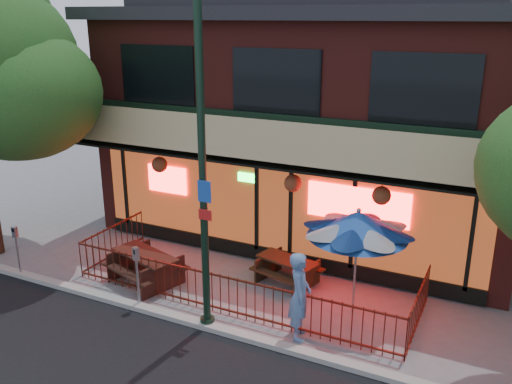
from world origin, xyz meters
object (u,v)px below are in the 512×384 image
Objects in this scene: pedestrian at (300,296)px; parking_meter_near at (137,267)px; picnic_table_left at (146,263)px; parking_meter_far at (16,243)px; street_light at (203,191)px; patio_umbrella at (358,224)px; picnic_table_right at (287,267)px.

pedestrian is 1.27× the size of parking_meter_near.
parking_meter_near reaches higher than picnic_table_left.
street_light is at bearing 0.78° from parking_meter_far.
picnic_table_left is 0.86× the size of patio_umbrella.
parking_meter_far is (-3.20, -1.18, 0.42)m from picnic_table_left.
street_light is at bearing -0.08° from parking_meter_near.
picnic_table_right is 7.06m from parking_meter_far.
picnic_table_left is at bearing 119.42° from parking_meter_near.
picnic_table_left is 1.23× the size of picnic_table_right.
patio_umbrella is (1.92, -0.64, 1.74)m from picnic_table_right.
pedestrian is (1.18, -2.15, 0.53)m from picnic_table_right.
picnic_table_left is 1.58× the size of parking_meter_far.
picnic_table_left is (-2.49, 1.10, -2.62)m from street_light.
picnic_table_left is at bearing -170.05° from patio_umbrella.
pedestrian reaches higher than picnic_table_right.
pedestrian is 3.87m from parking_meter_near.
picnic_table_right is at bearing 161.62° from patio_umbrella.
street_light is at bearing -106.72° from picnic_table_right.
parking_meter_near is at bearing -135.13° from picnic_table_right.
parking_meter_near is at bearing 179.92° from street_light.
picnic_table_right is 1.17× the size of parking_meter_near.
pedestrian is at bearing 14.30° from street_light.
picnic_table_left is at bearing 20.22° from parking_meter_far.
picnic_table_right is at bearing 9.11° from pedestrian.
street_light is 6.10m from parking_meter_far.
patio_umbrella reaches higher than parking_meter_far.
street_light is 3.18× the size of picnic_table_left.
picnic_table_left is at bearing 156.09° from street_light.
pedestrian is at bearing -61.36° from picnic_table_right.
parking_meter_far is at bearing -166.02° from patio_umbrella.
parking_meter_far is (-6.49, -2.73, 0.50)m from picnic_table_right.
picnic_table_left is 5.54m from patio_umbrella.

